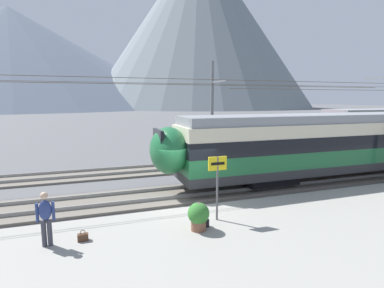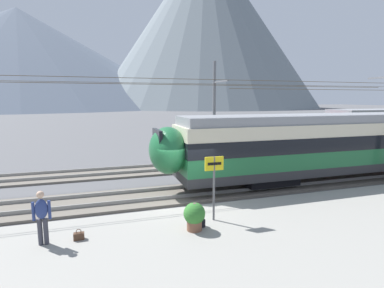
{
  "view_description": "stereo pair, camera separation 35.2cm",
  "coord_description": "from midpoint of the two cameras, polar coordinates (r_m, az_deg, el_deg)",
  "views": [
    {
      "loc": [
        -4.02,
        -12.29,
        4.7
      ],
      "look_at": [
        1.11,
        2.88,
        2.29
      ],
      "focal_mm": 28.08,
      "sensor_mm": 36.0,
      "label": 1
    },
    {
      "loc": [
        -3.68,
        -12.4,
        4.7
      ],
      "look_at": [
        1.11,
        2.88,
        2.29
      ],
      "focal_mm": 28.08,
      "sensor_mm": 36.0,
      "label": 2
    }
  ],
  "objects": [
    {
      "name": "passenger_walking",
      "position": [
        10.27,
        -26.96,
        -12.12
      ],
      "size": [
        0.53,
        0.22,
        1.69
      ],
      "color": "#383842",
      "rests_on": "platform_slab"
    },
    {
      "name": "mountain_left_ridge",
      "position": [
        210.81,
        -31.14,
        13.88
      ],
      "size": [
        206.94,
        206.94,
        57.3
      ],
      "primitive_type": "cone",
      "color": "#515B6B",
      "rests_on": "ground"
    },
    {
      "name": "platform_sign",
      "position": [
        10.88,
        3.92,
        -5.69
      ],
      "size": [
        0.7,
        0.08,
        2.37
      ],
      "color": "#59595B",
      "rests_on": "platform_slab"
    },
    {
      "name": "track_near",
      "position": [
        14.97,
        -2.88,
        -9.47
      ],
      "size": [
        120.0,
        3.0,
        0.28
      ],
      "color": "#6B6359",
      "rests_on": "ground"
    },
    {
      "name": "handbag_near_sign",
      "position": [
        10.76,
        1.33,
        -14.75
      ],
      "size": [
        0.32,
        0.18,
        0.42
      ],
      "color": "black",
      "rests_on": "platform_slab"
    },
    {
      "name": "potted_plant_platform_edge",
      "position": [
        10.39,
        0.25,
        -13.31
      ],
      "size": [
        0.74,
        0.74,
        0.96
      ],
      "color": "brown",
      "rests_on": "platform_slab"
    },
    {
      "name": "handbag_beside_passenger",
      "position": [
        10.48,
        -20.95,
        -16.2
      ],
      "size": [
        0.32,
        0.18,
        0.35
      ],
      "color": "#472D1E",
      "rests_on": "platform_slab"
    },
    {
      "name": "catenary_mast_far_side",
      "position": [
        23.08,
        3.59,
        6.79
      ],
      "size": [
        50.0,
        2.67,
        7.52
      ],
      "color": "slate",
      "rests_on": "ground"
    },
    {
      "name": "mountain_central_peak",
      "position": [
        180.44,
        1.33,
        21.73
      ],
      "size": [
        124.12,
        124.12,
        91.63
      ],
      "primitive_type": "cone",
      "color": "slate",
      "rests_on": "ground"
    },
    {
      "name": "track_far",
      "position": [
        20.11,
        -7.15,
        -4.82
      ],
      "size": [
        120.0,
        3.0,
        0.28
      ],
      "color": "#6B6359",
      "rests_on": "ground"
    },
    {
      "name": "train_near_platform",
      "position": [
        21.06,
        30.13,
        0.65
      ],
      "size": [
        26.54,
        2.9,
        4.27
      ],
      "color": "#2D2D30",
      "rests_on": "track_near"
    },
    {
      "name": "ground_plane",
      "position": [
        13.76,
        -1.29,
        -11.42
      ],
      "size": [
        400.0,
        400.0,
        0.0
      ],
      "primitive_type": "plane",
      "color": "#565659"
    },
    {
      "name": "platform_slab",
      "position": [
        9.44,
        8.47,
        -20.37
      ],
      "size": [
        120.0,
        8.09,
        0.29
      ],
      "primitive_type": "cube",
      "color": "gray",
      "rests_on": "ground"
    }
  ]
}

